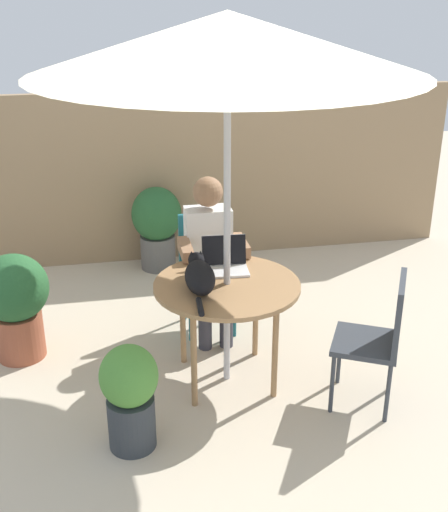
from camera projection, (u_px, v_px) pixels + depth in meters
name	position (u px, v px, depth m)	size (l,w,h in m)	color
ground_plane	(227.00, 378.00, 4.48)	(14.00, 14.00, 0.00)	beige
fence_back	(181.00, 176.00, 6.16)	(5.28, 0.08, 1.62)	#937756
patio_table	(227.00, 292.00, 4.22)	(0.96, 0.96, 0.73)	#9E754C
patio_umbrella	(227.00, 43.00, 3.61)	(2.29, 2.29, 2.39)	#B7B7BC
chair_occupied	(207.00, 262.00, 5.00)	(0.40, 0.40, 0.90)	#1E606B
chair_empty	(381.00, 332.00, 4.01)	(0.54, 0.54, 0.90)	#33383F
person_seated	(210.00, 250.00, 4.79)	(0.48, 0.48, 1.24)	white
laptop	(225.00, 260.00, 4.39)	(0.32, 0.27, 0.21)	silver
cat	(199.00, 276.00, 4.10)	(0.21, 0.65, 0.17)	black
potted_plant_near_fence	(130.00, 394.00, 3.70)	(0.34, 0.34, 0.66)	#33383D
potted_plant_by_chair	(157.00, 223.00, 6.03)	(0.46, 0.46, 0.79)	#595654
potted_plant_corner	(15.00, 300.00, 4.57)	(0.49, 0.49, 0.79)	#9E5138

